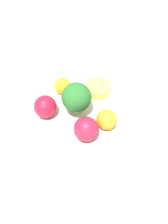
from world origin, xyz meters
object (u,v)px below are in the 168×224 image
at_px(orange_back, 62,86).
at_px(bowl, 84,119).
at_px(orange_front, 108,118).
at_px(spoon, 98,68).
at_px(small_cup, 98,88).
at_px(apple_green, 45,107).
at_px(apple_red, 86,129).
at_px(broccoli, 76,98).

bearing_deg(orange_back, bowl, 66.82).
distance_m(orange_front, spoon, 0.22).
height_order(orange_front, orange_back, orange_front).
distance_m(small_cup, spoon, 0.13).
distance_m(apple_green, spoon, 0.23).
distance_m(apple_green, orange_back, 0.07).
xyz_separation_m(bowl, apple_red, (0.04, 0.03, 0.04)).
distance_m(apple_red, orange_front, 0.05).
relative_size(bowl, apple_green, 4.80).
height_order(apple_red, spoon, apple_red).
bearing_deg(small_cup, broccoli, -5.89).
distance_m(broccoli, apple_green, 0.07).
relative_size(orange_back, spoon, 0.47).
xyz_separation_m(apple_red, spoon, (-0.23, -0.10, -0.05)).
bearing_deg(bowl, orange_back, -113.18).
distance_m(apple_red, spoon, 0.25).
xyz_separation_m(apple_red, small_cup, (-0.12, -0.04, -0.01)).
height_order(broccoli, small_cup, broccoli).
bearing_deg(broccoli, orange_back, -120.60).
distance_m(bowl, spoon, 0.20).
bearing_deg(apple_green, small_cup, 152.63).
bearing_deg(small_cup, apple_red, 18.99).
bearing_deg(orange_front, small_cup, -138.78).
relative_size(apple_red, orange_front, 1.15).
xyz_separation_m(apple_red, orange_front, (-0.05, 0.02, -0.00)).
bearing_deg(broccoli, apple_red, 50.21).
distance_m(bowl, broccoli, 0.06).
bearing_deg(broccoli, orange_front, 95.75).
relative_size(broccoli, small_cup, 1.30).
height_order(broccoli, spoon, broccoli).
bearing_deg(spoon, broccoli, 15.10).
relative_size(apple_green, small_cup, 0.82).
bearing_deg(apple_green, bowl, 119.59).
bearing_deg(broccoli, apple_green, -54.31).
xyz_separation_m(bowl, orange_front, (-0.00, 0.05, 0.04)).
height_order(bowl, broccoli, broccoli).
height_order(apple_green, small_cup, apple_green).
height_order(broccoli, orange_back, broccoli).
height_order(bowl, orange_front, orange_front).
distance_m(broccoli, small_cup, 0.09).
bearing_deg(orange_back, small_cup, 121.59).
xyz_separation_m(bowl, orange_back, (-0.03, -0.08, 0.03)).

